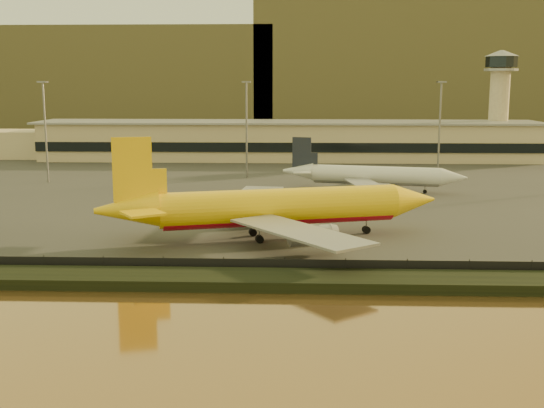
# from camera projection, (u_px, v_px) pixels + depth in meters

# --- Properties ---
(ground) EXTENTS (900.00, 900.00, 0.00)m
(ground) POSITION_uv_depth(u_px,v_px,m) (273.00, 252.00, 102.42)
(ground) COLOR black
(ground) RESTS_ON ground
(embankment) EXTENTS (320.00, 7.00, 1.40)m
(embankment) POSITION_uv_depth(u_px,v_px,m) (268.00, 280.00, 85.58)
(embankment) COLOR black
(embankment) RESTS_ON ground
(tarmac) EXTENTS (320.00, 220.00, 0.20)m
(tarmac) POSITION_uv_depth(u_px,v_px,m) (285.00, 171.00, 195.86)
(tarmac) COLOR #2D2D2D
(tarmac) RESTS_ON ground
(perimeter_fence) EXTENTS (300.00, 0.05, 2.20)m
(perimeter_fence) POSITION_uv_depth(u_px,v_px,m) (269.00, 267.00, 89.41)
(perimeter_fence) COLOR black
(perimeter_fence) RESTS_ON tarmac
(terminal_building) EXTENTS (202.00, 25.00, 12.60)m
(terminal_building) POSITION_uv_depth(u_px,v_px,m) (244.00, 141.00, 225.40)
(terminal_building) COLOR tan
(terminal_building) RESTS_ON tarmac
(control_tower) EXTENTS (11.20, 11.20, 35.50)m
(control_tower) POSITION_uv_depth(u_px,v_px,m) (500.00, 94.00, 224.79)
(control_tower) COLOR tan
(control_tower) RESTS_ON tarmac
(apron_light_masts) EXTENTS (152.20, 12.20, 25.40)m
(apron_light_masts) POSITION_uv_depth(u_px,v_px,m) (343.00, 121.00, 172.87)
(apron_light_masts) COLOR slate
(apron_light_masts) RESTS_ON tarmac
(distant_hills) EXTENTS (470.00, 160.00, 70.00)m
(distant_hills) POSITION_uv_depth(u_px,v_px,m) (261.00, 73.00, 432.20)
(distant_hills) COLOR brown
(distant_hills) RESTS_ON ground
(dhl_cargo_jet) EXTENTS (55.76, 53.37, 16.91)m
(dhl_cargo_jet) POSITION_uv_depth(u_px,v_px,m) (274.00, 208.00, 109.95)
(dhl_cargo_jet) COLOR yellow
(dhl_cargo_jet) RESTS_ON tarmac
(white_narrowbody_jet) EXTENTS (42.57, 40.90, 12.30)m
(white_narrowbody_jet) POSITION_uv_depth(u_px,v_px,m) (372.00, 176.00, 158.31)
(white_narrowbody_jet) COLOR silver
(white_narrowbody_jet) RESTS_ON tarmac
(gse_vehicle_yellow) EXTENTS (4.85, 3.17, 2.01)m
(gse_vehicle_yellow) POSITION_uv_depth(u_px,v_px,m) (283.00, 207.00, 133.14)
(gse_vehicle_yellow) COLOR yellow
(gse_vehicle_yellow) RESTS_ON tarmac
(gse_vehicle_white) EXTENTS (4.01, 2.56, 1.67)m
(gse_vehicle_white) POSITION_uv_depth(u_px,v_px,m) (244.00, 205.00, 136.09)
(gse_vehicle_white) COLOR silver
(gse_vehicle_white) RESTS_ON tarmac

